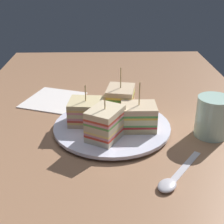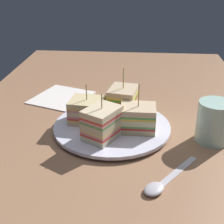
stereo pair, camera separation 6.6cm
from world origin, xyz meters
TOP-DOWN VIEW (x-y plane):
  - ground_plane at (0.00, 0.00)cm, footprint 127.29×71.59cm
  - plate at (0.00, 0.00)cm, footprint 24.74×24.74cm
  - sandwich_wedge_0 at (1.32, 5.41)cm, footprint 7.01×7.73cm
  - sandwich_wedge_1 at (-5.37, 1.46)cm, footprint 8.83×8.17cm
  - sandwich_wedge_2 at (-1.56, -5.34)cm, footprint 5.79×7.17cm
  - sandwich_wedge_3 at (5.20, -2.02)cm, footprint 8.05×6.97cm
  - chip_pile at (-0.61, 0.03)cm, footprint 6.13×5.92cm
  - spoon at (-18.04, -9.25)cm, footprint 12.80×10.45cm
  - napkin at (16.32, 14.71)cm, footprint 17.85×17.20cm
  - drinking_glass at (-2.64, -20.35)cm, footprint 6.84×6.84cm

SIDE VIEW (x-z plane):
  - ground_plane at x=0.00cm, z-range -1.80..0.00cm
  - napkin at x=16.32cm, z-range 0.00..0.50cm
  - spoon at x=-18.04cm, z-range -0.09..0.91cm
  - plate at x=0.00cm, z-range 0.13..1.39cm
  - chip_pile at x=-0.61cm, z-range 1.20..2.96cm
  - drinking_glass at x=-2.64cm, z-range -0.64..7.74cm
  - sandwich_wedge_0 at x=1.32cm, z-range -0.49..8.04cm
  - sandwich_wedge_2 at x=-1.56cm, z-range -1.18..8.92cm
  - sandwich_wedge_1 at x=-5.37cm, z-range -0.26..9.03cm
  - sandwich_wedge_3 at x=5.20cm, z-range -1.06..9.91cm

